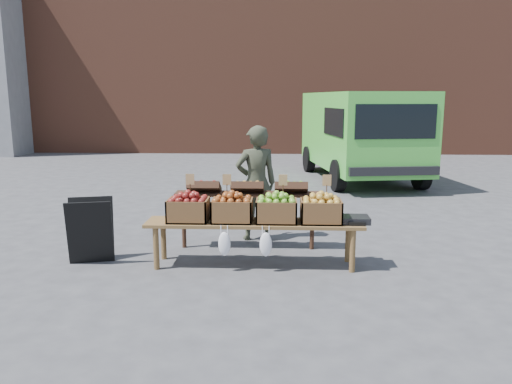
# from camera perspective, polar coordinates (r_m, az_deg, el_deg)

# --- Properties ---
(ground) EXTENTS (80.00, 80.00, 0.00)m
(ground) POSITION_cam_1_polar(r_m,az_deg,el_deg) (6.15, 8.22, -9.23)
(ground) COLOR #454548
(brick_building) EXTENTS (24.00, 4.00, 10.00)m
(brick_building) POSITION_cam_1_polar(r_m,az_deg,el_deg) (20.97, 4.38, 18.68)
(brick_building) COLOR brown
(brick_building) RESTS_ON ground
(delivery_van) EXTENTS (2.99, 5.24, 2.22)m
(delivery_van) POSITION_cam_1_polar(r_m,az_deg,el_deg) (13.08, 11.81, 6.21)
(delivery_van) COLOR #4DC741
(delivery_van) RESTS_ON ground
(vendor) EXTENTS (0.71, 0.56, 1.70)m
(vendor) POSITION_cam_1_polar(r_m,az_deg,el_deg) (7.35, 0.02, 1.02)
(vendor) COLOR #363C2B
(vendor) RESTS_ON ground
(chalkboard_sign) EXTENTS (0.61, 0.43, 0.84)m
(chalkboard_sign) POSITION_cam_1_polar(r_m,az_deg,el_deg) (6.72, -18.38, -4.19)
(chalkboard_sign) COLOR black
(chalkboard_sign) RESTS_ON ground
(back_table) EXTENTS (2.10, 0.44, 1.04)m
(back_table) POSITION_cam_1_polar(r_m,az_deg,el_deg) (6.95, -0.97, -2.33)
(back_table) COLOR #362015
(back_table) RESTS_ON ground
(display_bench) EXTENTS (2.70, 0.56, 0.57)m
(display_bench) POSITION_cam_1_polar(r_m,az_deg,el_deg) (6.30, -0.20, -5.90)
(display_bench) COLOR brown
(display_bench) RESTS_ON ground
(crate_golden_apples) EXTENTS (0.50, 0.40, 0.28)m
(crate_golden_apples) POSITION_cam_1_polar(r_m,az_deg,el_deg) (6.29, -7.74, -2.04)
(crate_golden_apples) COLOR #61130E
(crate_golden_apples) RESTS_ON display_bench
(crate_russet_pears) EXTENTS (0.50, 0.40, 0.28)m
(crate_russet_pears) POSITION_cam_1_polar(r_m,az_deg,el_deg) (6.21, -2.74, -2.11)
(crate_russet_pears) COLOR #9E5529
(crate_russet_pears) RESTS_ON display_bench
(crate_red_apples) EXTENTS (0.50, 0.40, 0.28)m
(crate_red_apples) POSITION_cam_1_polar(r_m,az_deg,el_deg) (6.19, 2.35, -2.16)
(crate_red_apples) COLOR #51841F
(crate_red_apples) RESTS_ON display_bench
(crate_green_apples) EXTENTS (0.50, 0.40, 0.28)m
(crate_green_apples) POSITION_cam_1_polar(r_m,az_deg,el_deg) (6.21, 7.43, -2.19)
(crate_green_apples) COLOR #AEA12A
(crate_green_apples) RESTS_ON display_bench
(weighing_scale) EXTENTS (0.34, 0.30, 0.08)m
(weighing_scale) POSITION_cam_1_polar(r_m,az_deg,el_deg) (6.29, 11.27, -3.09)
(weighing_scale) COLOR black
(weighing_scale) RESTS_ON display_bench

